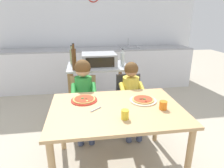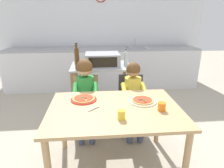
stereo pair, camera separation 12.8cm
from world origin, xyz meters
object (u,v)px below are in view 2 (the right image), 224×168
at_px(bottle_brown_beer, 126,59).
at_px(pizza_plate_cream, 143,101).
at_px(child_in_yellow_shirt, 133,91).
at_px(child_in_green_shirt, 85,89).
at_px(bottle_tall_green_wine, 77,58).
at_px(drinking_cup_yellow, 121,115).
at_px(kitchen_island_cart, 101,83).
at_px(pizza_plate_red_rimmed, 84,99).
at_px(dining_chair_right, 131,100).
at_px(toaster_oven, 102,59).
at_px(dining_table, 115,116).
at_px(drinking_cup_orange, 162,107).
at_px(bottle_squat_spirits, 76,56).
at_px(serving_spoon, 94,109).
at_px(dining_chair_left, 86,101).

height_order(bottle_brown_beer, pizza_plate_cream, bottle_brown_beer).
bearing_deg(child_in_yellow_shirt, child_in_green_shirt, 177.25).
xyz_separation_m(bottle_brown_beer, bottle_tall_green_wine, (-0.71, -0.13, 0.05)).
bearing_deg(drinking_cup_yellow, kitchen_island_cart, 95.40).
xyz_separation_m(child_in_yellow_shirt, pizza_plate_red_rimmed, (-0.63, -0.39, 0.09)).
xyz_separation_m(dining_chair_right, pizza_plate_cream, (-0.00, -0.62, 0.26)).
bearing_deg(toaster_oven, dining_table, -86.51).
bearing_deg(bottle_tall_green_wine, child_in_yellow_shirt, -23.99).
distance_m(toaster_oven, pizza_plate_cream, 1.12).
bearing_deg(dining_chair_right, pizza_plate_red_rimmed, -140.81).
distance_m(drinking_cup_orange, drinking_cup_yellow, 0.43).
xyz_separation_m(bottle_tall_green_wine, pizza_plate_cream, (0.74, -0.83, -0.30)).
bearing_deg(bottle_squat_spirits, bottle_tall_green_wine, -83.44).
height_order(drinking_cup_orange, serving_spoon, drinking_cup_orange).
bearing_deg(kitchen_island_cart, drinking_cup_yellow, -84.60).
bearing_deg(dining_chair_left, dining_chair_right, -2.06).
distance_m(dining_chair_right, drinking_cup_orange, 0.89).
bearing_deg(dining_chair_right, child_in_green_shirt, -171.70).
bearing_deg(bottle_squat_spirits, child_in_yellow_shirt, -41.82).
xyz_separation_m(dining_table, drinking_cup_orange, (0.45, -0.10, 0.13)).
bearing_deg(child_in_yellow_shirt, drinking_cup_orange, -79.14).
xyz_separation_m(child_in_green_shirt, drinking_cup_yellow, (0.36, -0.88, 0.07)).
height_order(bottle_squat_spirits, dining_chair_right, bottle_squat_spirits).
relative_size(dining_table, serving_spoon, 9.46).
height_order(child_in_green_shirt, serving_spoon, child_in_green_shirt).
bearing_deg(child_in_yellow_shirt, serving_spoon, -129.47).
bearing_deg(child_in_green_shirt, drinking_cup_orange, -44.08).
relative_size(bottle_brown_beer, serving_spoon, 1.81).
bearing_deg(drinking_cup_orange, child_in_yellow_shirt, 100.86).
xyz_separation_m(bottle_squat_spirits, dining_chair_left, (0.15, -0.56, -0.52)).
height_order(bottle_tall_green_wine, drinking_cup_yellow, bottle_tall_green_wine).
bearing_deg(dining_chair_left, pizza_plate_cream, -45.46).
bearing_deg(serving_spoon, dining_chair_right, 55.40).
bearing_deg(pizza_plate_red_rimmed, drinking_cup_yellow, -52.03).
xyz_separation_m(bottle_brown_beer, child_in_green_shirt, (-0.59, -0.43, -0.29)).
distance_m(dining_chair_right, child_in_green_shirt, 0.67).
distance_m(dining_chair_right, drinking_cup_yellow, 1.05).
bearing_deg(pizza_plate_cream, dining_table, -158.72).
xyz_separation_m(kitchen_island_cart, pizza_plate_cream, (0.41, -1.05, 0.15)).
distance_m(dining_chair_right, pizza_plate_cream, 0.67).
relative_size(dining_table, drinking_cup_yellow, 15.23).
height_order(kitchen_island_cart, pizza_plate_red_rimmed, kitchen_island_cart).
height_order(kitchen_island_cart, child_in_yellow_shirt, child_in_yellow_shirt).
xyz_separation_m(toaster_oven, pizza_plate_red_rimmed, (-0.25, -0.92, -0.24)).
relative_size(bottle_squat_spirits, bottle_brown_beer, 1.15).
distance_m(dining_chair_left, child_in_yellow_shirt, 0.67).
distance_m(child_in_yellow_shirt, pizza_plate_cream, 0.50).
distance_m(dining_table, serving_spoon, 0.23).
xyz_separation_m(kitchen_island_cart, child_in_green_shirt, (-0.22, -0.52, 0.11)).
height_order(pizza_plate_cream, drinking_cup_yellow, drinking_cup_yellow).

